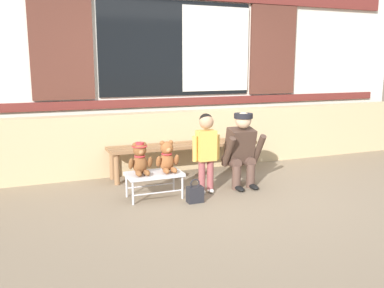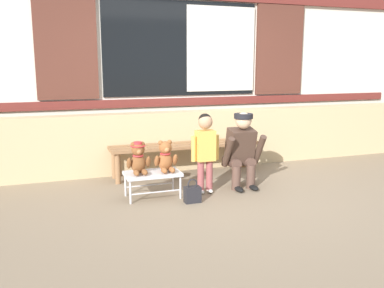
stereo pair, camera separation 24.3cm
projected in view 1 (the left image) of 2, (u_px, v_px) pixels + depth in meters
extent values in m
plane|color=#84725B|center=(231.00, 194.00, 4.98)|extent=(60.00, 60.00, 0.00)
cube|color=tan|center=(188.00, 140.00, 6.19)|extent=(8.19, 0.25, 0.85)
cube|color=silver|center=(175.00, 47.00, 6.42)|extent=(8.36, 0.20, 3.56)
cube|color=maroon|center=(178.00, 102.00, 6.46)|extent=(7.69, 0.04, 0.12)
cube|color=black|center=(177.00, 49.00, 6.32)|extent=(2.40, 0.03, 1.40)
cube|color=silver|center=(216.00, 49.00, 6.54)|extent=(1.13, 0.02, 1.29)
cube|color=#562D23|center=(62.00, 47.00, 5.69)|extent=(0.84, 0.05, 1.43)
cube|color=#562D23|center=(273.00, 50.00, 6.93)|extent=(0.84, 0.05, 1.43)
cube|color=#8E6642|center=(187.00, 147.00, 5.66)|extent=(2.10, 0.11, 0.04)
cube|color=#8E6642|center=(184.00, 145.00, 5.79)|extent=(2.10, 0.11, 0.04)
cube|color=#8E6642|center=(180.00, 143.00, 5.92)|extent=(2.10, 0.11, 0.04)
cylinder|color=#8E6642|center=(117.00, 170.00, 5.35)|extent=(0.07, 0.07, 0.40)
cylinder|color=#8E6642|center=(112.00, 165.00, 5.60)|extent=(0.07, 0.07, 0.40)
cylinder|color=#8E6642|center=(250.00, 157.00, 6.06)|extent=(0.07, 0.07, 0.40)
cylinder|color=#8E6642|center=(240.00, 153.00, 6.32)|extent=(0.07, 0.07, 0.40)
cube|color=silver|center=(154.00, 174.00, 4.80)|extent=(0.64, 0.36, 0.04)
cylinder|color=silver|center=(133.00, 193.00, 4.59)|extent=(0.02, 0.02, 0.26)
cylinder|color=silver|center=(127.00, 186.00, 4.86)|extent=(0.02, 0.02, 0.26)
cylinder|color=silver|center=(182.00, 188.00, 4.80)|extent=(0.02, 0.02, 0.26)
cylinder|color=silver|center=(174.00, 181.00, 5.07)|extent=(0.02, 0.02, 0.26)
cylinder|color=silver|center=(158.00, 193.00, 4.70)|extent=(0.58, 0.02, 0.02)
cylinder|color=silver|center=(151.00, 186.00, 4.97)|extent=(0.58, 0.02, 0.02)
ellipsoid|color=brown|center=(140.00, 164.00, 4.74)|extent=(0.17, 0.14, 0.22)
sphere|color=brown|center=(140.00, 150.00, 4.70)|extent=(0.15, 0.15, 0.15)
sphere|color=#AE6E42|center=(141.00, 152.00, 4.65)|extent=(0.06, 0.06, 0.06)
sphere|color=brown|center=(135.00, 145.00, 4.67)|extent=(0.06, 0.06, 0.06)
ellipsoid|color=brown|center=(131.00, 164.00, 4.66)|extent=(0.06, 0.11, 0.16)
ellipsoid|color=brown|center=(139.00, 173.00, 4.63)|extent=(0.06, 0.15, 0.06)
sphere|color=brown|center=(144.00, 144.00, 4.71)|extent=(0.06, 0.06, 0.06)
ellipsoid|color=brown|center=(150.00, 162.00, 4.75)|extent=(0.06, 0.11, 0.16)
ellipsoid|color=brown|center=(147.00, 173.00, 4.66)|extent=(0.06, 0.15, 0.06)
torus|color=red|center=(140.00, 156.00, 4.71)|extent=(0.13, 0.13, 0.02)
cylinder|color=red|center=(140.00, 146.00, 4.69)|extent=(0.17, 0.17, 0.01)
cylinder|color=red|center=(139.00, 144.00, 4.69)|extent=(0.10, 0.10, 0.04)
ellipsoid|color=#93562D|center=(167.00, 162.00, 4.85)|extent=(0.17, 0.14, 0.22)
sphere|color=#93562D|center=(167.00, 148.00, 4.81)|extent=(0.15, 0.15, 0.15)
sphere|color=#C87B48|center=(168.00, 150.00, 4.77)|extent=(0.06, 0.06, 0.06)
sphere|color=#93562D|center=(162.00, 143.00, 4.79)|extent=(0.06, 0.06, 0.06)
ellipsoid|color=#93562D|center=(158.00, 161.00, 4.78)|extent=(0.06, 0.11, 0.16)
ellipsoid|color=#93562D|center=(166.00, 171.00, 4.75)|extent=(0.06, 0.15, 0.06)
sphere|color=#93562D|center=(171.00, 142.00, 4.83)|extent=(0.06, 0.06, 0.06)
ellipsoid|color=#93562D|center=(176.00, 160.00, 4.86)|extent=(0.06, 0.11, 0.16)
ellipsoid|color=#93562D|center=(174.00, 170.00, 4.78)|extent=(0.06, 0.15, 0.06)
torus|color=red|center=(167.00, 154.00, 4.83)|extent=(0.13, 0.13, 0.02)
cylinder|color=#994C4C|center=(202.00, 175.00, 4.99)|extent=(0.08, 0.08, 0.36)
ellipsoid|color=silver|center=(202.00, 192.00, 5.01)|extent=(0.07, 0.12, 0.05)
cylinder|color=#994C4C|center=(210.00, 174.00, 5.03)|extent=(0.08, 0.08, 0.36)
ellipsoid|color=silver|center=(211.00, 191.00, 5.05)|extent=(0.07, 0.12, 0.05)
cube|color=#EAB24C|center=(206.00, 145.00, 4.94)|extent=(0.22, 0.15, 0.36)
cylinder|color=#EAB24C|center=(195.00, 149.00, 4.89)|extent=(0.06, 0.06, 0.30)
cylinder|color=#EAB24C|center=(217.00, 147.00, 5.00)|extent=(0.06, 0.06, 0.30)
sphere|color=tan|center=(206.00, 122.00, 4.89)|extent=(0.17, 0.17, 0.17)
sphere|color=black|center=(206.00, 120.00, 4.90)|extent=(0.16, 0.16, 0.16)
cylinder|color=brown|center=(236.00, 177.00, 5.16)|extent=(0.11, 0.11, 0.30)
cylinder|color=brown|center=(231.00, 162.00, 5.26)|extent=(0.13, 0.32, 0.13)
ellipsoid|color=black|center=(239.00, 188.00, 5.11)|extent=(0.09, 0.20, 0.06)
cylinder|color=brown|center=(251.00, 176.00, 5.24)|extent=(0.11, 0.11, 0.30)
cylinder|color=brown|center=(245.00, 160.00, 5.33)|extent=(0.13, 0.32, 0.13)
ellipsoid|color=black|center=(254.00, 187.00, 5.19)|extent=(0.09, 0.20, 0.06)
cube|color=#473328|center=(240.00, 146.00, 5.23)|extent=(0.32, 0.30, 0.47)
cylinder|color=#473328|center=(228.00, 152.00, 5.07)|extent=(0.08, 0.28, 0.40)
cylinder|color=#473328|center=(259.00, 149.00, 5.23)|extent=(0.08, 0.28, 0.40)
sphere|color=#DBB28E|center=(243.00, 120.00, 5.11)|extent=(0.20, 0.20, 0.20)
cylinder|color=black|center=(243.00, 116.00, 5.10)|extent=(0.23, 0.23, 0.06)
cube|color=brown|center=(249.00, 154.00, 5.41)|extent=(0.10, 0.22, 0.16)
cube|color=#232328|center=(195.00, 195.00, 4.68)|extent=(0.18, 0.11, 0.18)
torus|color=#232328|center=(195.00, 184.00, 4.66)|extent=(0.11, 0.01, 0.11)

